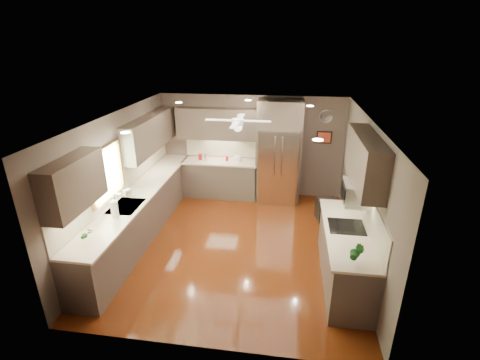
% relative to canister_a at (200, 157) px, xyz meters
% --- Properties ---
extents(floor, '(5.00, 5.00, 0.00)m').
position_rel_canister_a_xyz_m(floor, '(1.23, -2.19, -1.02)').
color(floor, '#4A2509').
rests_on(floor, ground).
extents(ceiling, '(5.00, 5.00, 0.00)m').
position_rel_canister_a_xyz_m(ceiling, '(1.23, -2.19, 1.48)').
color(ceiling, white).
rests_on(ceiling, ground).
extents(wall_back, '(4.50, 0.00, 4.50)m').
position_rel_canister_a_xyz_m(wall_back, '(1.23, 0.31, 0.23)').
color(wall_back, brown).
rests_on(wall_back, ground).
extents(wall_front, '(4.50, 0.00, 4.50)m').
position_rel_canister_a_xyz_m(wall_front, '(1.23, -4.69, 0.23)').
color(wall_front, brown).
rests_on(wall_front, ground).
extents(wall_left, '(0.00, 5.00, 5.00)m').
position_rel_canister_a_xyz_m(wall_left, '(-1.02, -2.19, 0.23)').
color(wall_left, brown).
rests_on(wall_left, ground).
extents(wall_right, '(0.00, 5.00, 5.00)m').
position_rel_canister_a_xyz_m(wall_right, '(3.48, -2.19, 0.23)').
color(wall_right, brown).
rests_on(wall_right, ground).
extents(canister_a, '(0.11, 0.11, 0.14)m').
position_rel_canister_a_xyz_m(canister_a, '(0.00, 0.00, 0.00)').
color(canister_a, maroon).
rests_on(canister_a, back_run).
extents(canister_b, '(0.11, 0.11, 0.14)m').
position_rel_canister_a_xyz_m(canister_b, '(0.14, -0.01, -0.01)').
color(canister_b, silver).
rests_on(canister_b, back_run).
extents(canister_d, '(0.09, 0.09, 0.11)m').
position_rel_canister_a_xyz_m(canister_d, '(0.67, 0.02, -0.02)').
color(canister_d, maroon).
rests_on(canister_d, back_run).
extents(soap_bottle, '(0.13, 0.13, 0.21)m').
position_rel_canister_a_xyz_m(soap_bottle, '(-0.83, -2.30, 0.03)').
color(soap_bottle, white).
rests_on(soap_bottle, left_run).
extents(potted_plant_left, '(0.15, 0.10, 0.27)m').
position_rel_canister_a_xyz_m(potted_plant_left, '(-0.72, -3.87, 0.05)').
color(potted_plant_left, '#17501A').
rests_on(potted_plant_left, left_run).
extents(potted_plant_right, '(0.20, 0.18, 0.30)m').
position_rel_canister_a_xyz_m(potted_plant_right, '(3.14, -3.85, 0.07)').
color(potted_plant_right, '#17501A').
rests_on(potted_plant_right, right_run).
extents(bowl, '(0.26, 0.26, 0.06)m').
position_rel_canister_a_xyz_m(bowl, '(0.93, 0.03, -0.05)').
color(bowl, '#BAB48B').
rests_on(bowl, back_run).
extents(left_run, '(0.65, 4.70, 1.45)m').
position_rel_canister_a_xyz_m(left_run, '(-0.72, -2.04, -0.54)').
color(left_run, '#4B3D36').
rests_on(left_run, ground).
extents(back_run, '(1.85, 0.65, 1.45)m').
position_rel_canister_a_xyz_m(back_run, '(0.51, 0.02, -0.54)').
color(back_run, '#4B3D36').
rests_on(back_run, ground).
extents(uppers, '(4.50, 4.70, 0.95)m').
position_rel_canister_a_xyz_m(uppers, '(0.49, -1.48, 0.85)').
color(uppers, '#4B3D36').
rests_on(uppers, wall_left).
extents(window, '(0.05, 1.12, 0.92)m').
position_rel_canister_a_xyz_m(window, '(-0.99, -2.69, 0.53)').
color(window, '#BFF2B2').
rests_on(window, wall_left).
extents(sink, '(0.50, 0.70, 0.32)m').
position_rel_canister_a_xyz_m(sink, '(-0.70, -2.69, -0.11)').
color(sink, silver).
rests_on(sink, left_run).
extents(refrigerator, '(1.06, 0.75, 2.45)m').
position_rel_canister_a_xyz_m(refrigerator, '(1.93, -0.03, 0.17)').
color(refrigerator, silver).
rests_on(refrigerator, ground).
extents(right_run, '(0.70, 2.20, 1.45)m').
position_rel_canister_a_xyz_m(right_run, '(3.16, -2.99, -0.54)').
color(right_run, '#4B3D36').
rests_on(right_run, ground).
extents(microwave, '(0.43, 0.55, 0.34)m').
position_rel_canister_a_xyz_m(microwave, '(3.26, -2.74, 0.46)').
color(microwave, silver).
rests_on(microwave, wall_right).
extents(ceiling_fan, '(1.18, 1.18, 0.32)m').
position_rel_canister_a_xyz_m(ceiling_fan, '(1.23, -1.89, 1.31)').
color(ceiling_fan, white).
rests_on(ceiling_fan, ceiling).
extents(recessed_lights, '(2.84, 3.14, 0.01)m').
position_rel_canister_a_xyz_m(recessed_lights, '(1.19, -1.79, 1.47)').
color(recessed_lights, white).
rests_on(recessed_lights, ceiling).
extents(wall_clock, '(0.30, 0.03, 0.30)m').
position_rel_canister_a_xyz_m(wall_clock, '(2.98, 0.29, 1.03)').
color(wall_clock, white).
rests_on(wall_clock, wall_back).
extents(framed_print, '(0.36, 0.03, 0.30)m').
position_rel_canister_a_xyz_m(framed_print, '(2.98, 0.29, 0.53)').
color(framed_print, black).
rests_on(framed_print, wall_back).
extents(stool, '(0.49, 0.49, 0.49)m').
position_rel_canister_a_xyz_m(stool, '(3.06, -0.90, -0.78)').
color(stool, black).
rests_on(stool, ground).
extents(paper_towel, '(0.12, 0.12, 0.31)m').
position_rel_canister_a_xyz_m(paper_towel, '(-0.69, -3.09, 0.06)').
color(paper_towel, white).
rests_on(paper_towel, left_run).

